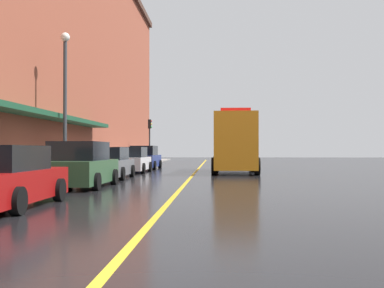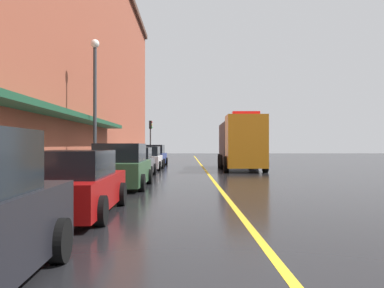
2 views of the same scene
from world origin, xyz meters
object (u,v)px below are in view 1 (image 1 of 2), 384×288
object	(u,v)px
parking_meter_2	(68,158)
street_lamp_left	(65,88)
utility_truck	(235,144)
parking_meter_0	(110,156)
traffic_light_near	(150,132)
parked_car_2	(81,166)
parking_meter_1	(100,156)
parked_car_5	(145,158)
parked_car_3	(110,164)
parked_car_1	(4,178)
parked_car_4	(131,161)

from	to	relation	value
parking_meter_2	street_lamp_left	world-z (taller)	street_lamp_left
utility_truck	parking_meter_0	world-z (taller)	utility_truck
utility_truck	parking_meter_2	xyz separation A→B (m)	(-7.84, -9.08, -0.75)
street_lamp_left	traffic_light_near	xyz separation A→B (m)	(0.66, 24.65, -1.24)
parked_car_2	parking_meter_1	distance (m)	9.05
utility_truck	traffic_light_near	world-z (taller)	traffic_light_near
street_lamp_left	parked_car_5	bearing A→B (deg)	81.04
utility_truck	street_lamp_left	distance (m)	11.66
parked_car_2	parking_meter_1	size ratio (longest dim) A/B	3.49
parked_car_3	utility_truck	bearing A→B (deg)	-45.29
parked_car_3	parked_car_1	bearing A→B (deg)	178.97
parked_car_3	parking_meter_0	bearing A→B (deg)	11.77
parked_car_4	parking_meter_0	xyz separation A→B (m)	(-1.35, -0.08, 0.30)
parking_meter_0	parking_meter_1	world-z (taller)	same
parking_meter_1	traffic_light_near	xyz separation A→B (m)	(0.06, 20.24, 2.10)
parked_car_3	street_lamp_left	xyz separation A→B (m)	(-1.96, -0.99, 3.66)
parked_car_3	street_lamp_left	world-z (taller)	street_lamp_left
utility_truck	parking_meter_0	size ratio (longest dim) A/B	6.79
parked_car_1	parking_meter_2	size ratio (longest dim) A/B	3.50
parked_car_2	parked_car_4	xyz separation A→B (m)	(-0.13, 11.66, -0.06)
parking_meter_2	street_lamp_left	bearing A→B (deg)	112.23
parking_meter_0	traffic_light_near	world-z (taller)	traffic_light_near
utility_truck	traffic_light_near	bearing A→B (deg)	-154.17
parked_car_1	traffic_light_near	world-z (taller)	traffic_light_near
parking_meter_0	traffic_light_near	size ratio (longest dim) A/B	0.31
utility_truck	parking_meter_2	bearing A→B (deg)	-39.55
utility_truck	parking_meter_2	world-z (taller)	utility_truck
parked_car_3	parking_meter_2	bearing A→B (deg)	150.08
parking_meter_0	parked_car_2	bearing A→B (deg)	-82.71
parked_car_2	street_lamp_left	xyz separation A→B (m)	(-2.08, 4.52, 3.58)
parked_car_3	parked_car_5	world-z (taller)	parked_car_5
parked_car_2	parked_car_4	distance (m)	11.67
parked_car_5	parking_meter_2	xyz separation A→B (m)	(-1.38, -14.00, 0.25)
parked_car_3	parking_meter_2	xyz separation A→B (m)	(-1.36, -2.46, 0.32)
parked_car_3	parked_car_4	distance (m)	6.16
parked_car_4	parking_meter_1	bearing A→B (deg)	154.04
parked_car_4	parked_car_1	bearing A→B (deg)	-179.72
parked_car_1	street_lamp_left	xyz separation A→B (m)	(-1.94, 10.80, 3.66)
parking_meter_0	parking_meter_2	xyz separation A→B (m)	(0.00, -8.53, 0.00)
parking_meter_1	parked_car_3	bearing A→B (deg)	-68.23
parked_car_2	street_lamp_left	world-z (taller)	street_lamp_left
traffic_light_near	street_lamp_left	bearing A→B (deg)	-91.54
parked_car_1	street_lamp_left	distance (m)	11.57
parking_meter_1	parking_meter_0	bearing A→B (deg)	90.00
parked_car_4	traffic_light_near	world-z (taller)	traffic_light_near
parked_car_2	parked_car_3	size ratio (longest dim) A/B	0.98
parked_car_3	street_lamp_left	distance (m)	4.27
utility_truck	parked_car_3	bearing A→B (deg)	-43.11
parking_meter_0	parked_car_3	bearing A→B (deg)	-77.33
parked_car_1	parking_meter_1	distance (m)	15.27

